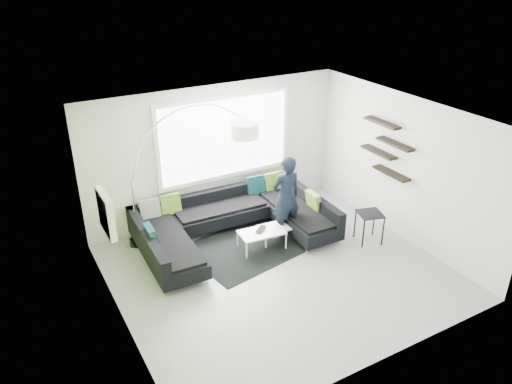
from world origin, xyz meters
TOP-DOWN VIEW (x-y plane):
  - ground at (0.00, 0.00)m, footprint 5.50×5.50m
  - room_shell at (0.04, 0.21)m, footprint 5.54×5.04m
  - sectional_sofa at (-0.20, 1.31)m, footprint 3.68×2.35m
  - rug at (-0.05, 0.98)m, footprint 2.54×2.03m
  - coffee_table at (0.32, 0.87)m, footprint 1.15×0.74m
  - arc_lamp at (-1.89, 2.10)m, footprint 2.68×1.65m
  - side_table at (2.05, 0.03)m, footprint 0.55×0.55m
  - person at (0.77, 1.02)m, footprint 0.63×0.43m
  - laptop at (0.16, 0.84)m, footprint 0.52×0.51m

SIDE VIEW (x-z plane):
  - ground at x=0.00m, z-range 0.00..0.00m
  - rug at x=-0.05m, z-range 0.00..0.01m
  - coffee_table at x=0.32m, z-range 0.00..0.36m
  - side_table at x=2.05m, z-range 0.00..0.61m
  - sectional_sofa at x=-0.20m, z-range -0.05..0.73m
  - laptop at x=0.16m, z-range 0.36..0.38m
  - person at x=0.77m, z-range 0.00..1.67m
  - arc_lamp at x=-1.89m, z-range 0.00..2.65m
  - room_shell at x=0.04m, z-range 0.40..3.22m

